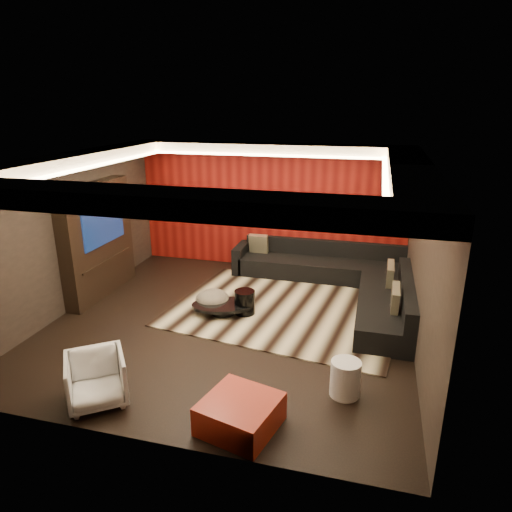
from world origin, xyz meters
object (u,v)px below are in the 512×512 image
(coffee_table, at_px, (223,309))
(white_side_table, at_px, (345,378))
(armchair, at_px, (96,379))
(drum_stool, at_px, (245,302))
(sectional_sofa, at_px, (342,280))
(orange_ottoman, at_px, (240,414))

(coffee_table, distance_m, white_side_table, 2.94)
(coffee_table, relative_size, armchair, 1.55)
(drum_stool, height_order, sectional_sofa, sectional_sofa)
(sectional_sofa, bearing_deg, armchair, -121.64)
(white_side_table, bearing_deg, drum_stool, 134.52)
(drum_stool, relative_size, white_side_table, 0.89)
(white_side_table, distance_m, orange_ottoman, 1.48)
(coffee_table, relative_size, drum_stool, 2.59)
(drum_stool, relative_size, orange_ottoman, 0.53)
(drum_stool, height_order, armchair, armchair)
(drum_stool, bearing_deg, sectional_sofa, 42.83)
(sectional_sofa, bearing_deg, drum_stool, -137.17)
(coffee_table, distance_m, orange_ottoman, 3.01)
(drum_stool, xyz_separation_m, white_side_table, (1.92, -1.95, 0.01))
(coffee_table, bearing_deg, white_side_table, -38.75)
(orange_ottoman, bearing_deg, armchair, 180.00)
(orange_ottoman, distance_m, sectional_sofa, 4.44)
(white_side_table, height_order, sectional_sofa, sectional_sofa)
(drum_stool, height_order, white_side_table, white_side_table)
(white_side_table, relative_size, sectional_sofa, 0.13)
(coffee_table, xyz_separation_m, white_side_table, (2.29, -1.84, 0.13))
(armchair, bearing_deg, orange_ottoman, -36.37)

